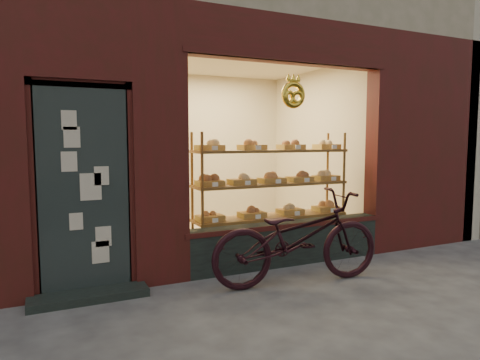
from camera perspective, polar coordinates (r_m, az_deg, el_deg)
name	(u,v)px	position (r m, az deg, el deg)	size (l,w,h in m)	color
ground	(376,341)	(3.82, 17.72, -19.73)	(90.00, 90.00, 0.00)	#3E3E3E
display_shelf	(271,194)	(5.85, 4.22, -1.84)	(2.20, 0.45, 1.70)	brown
bicycle	(298,238)	(4.83, 7.68, -7.63)	(0.69, 1.98, 1.04)	black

